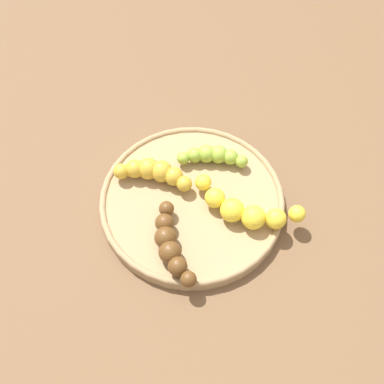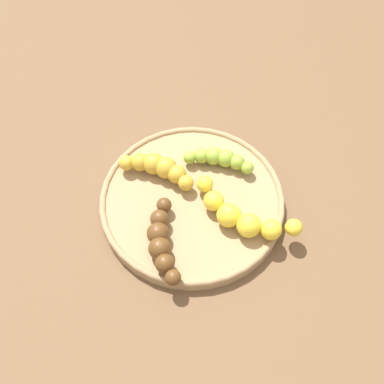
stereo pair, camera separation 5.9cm
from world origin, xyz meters
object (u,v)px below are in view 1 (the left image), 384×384
at_px(banana_yellow, 245,209).
at_px(banana_spotted, 154,172).
at_px(banana_green, 213,156).
at_px(fruit_bowl, 192,201).
at_px(banana_overripe, 170,244).

relative_size(banana_yellow, banana_spotted, 1.25).
bearing_deg(banana_green, banana_yellow, -152.16).
height_order(fruit_bowl, banana_spotted, banana_spotted).
bearing_deg(banana_spotted, fruit_bowl, -109.31).
distance_m(banana_yellow, banana_green, 0.11).
bearing_deg(banana_overripe, banana_green, -128.50).
height_order(banana_spotted, banana_overripe, banana_spotted).
bearing_deg(banana_overripe, fruit_bowl, -126.16).
height_order(banana_yellow, banana_overripe, banana_yellow).
bearing_deg(banana_yellow, fruit_bowl, -88.99).
relative_size(banana_yellow, banana_overripe, 0.99).
relative_size(banana_green, banana_overripe, 0.77).
distance_m(banana_yellow, banana_spotted, 0.15).
relative_size(fruit_bowl, banana_spotted, 2.60).
height_order(fruit_bowl, banana_yellow, banana_yellow).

